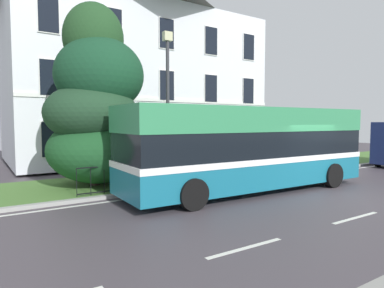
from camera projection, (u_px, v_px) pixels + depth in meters
name	position (u px, v px, depth m)	size (l,w,h in m)	color
ground_plane	(319.00, 193.00, 12.34)	(60.00, 56.00, 0.18)	#453E44
georgian_townhouse	(133.00, 74.00, 23.47)	(16.28, 9.90, 11.62)	white
iron_verge_railing	(233.00, 167.00, 14.69)	(13.50, 0.04, 0.97)	black
evergreen_tree	(98.00, 107.00, 13.01)	(4.22, 4.13, 7.11)	#423328
single_decker_bus	(250.00, 148.00, 12.51)	(10.08, 2.89, 3.12)	#166882
street_lamp_post	(168.00, 96.00, 13.67)	(0.36, 0.24, 6.13)	#333338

